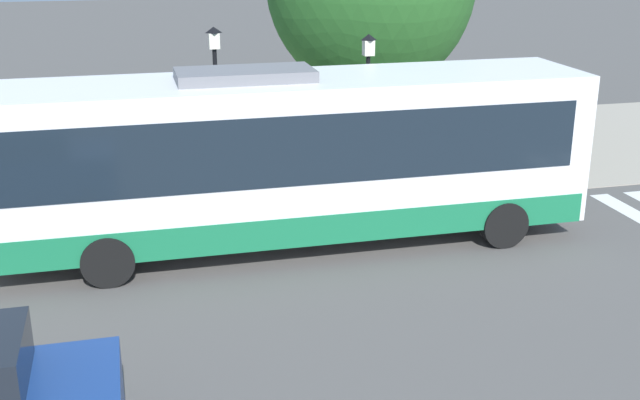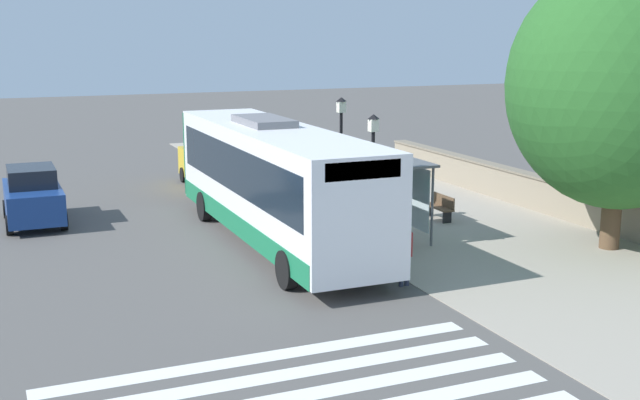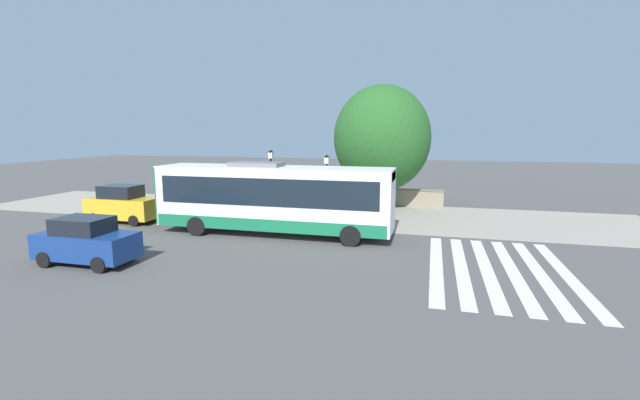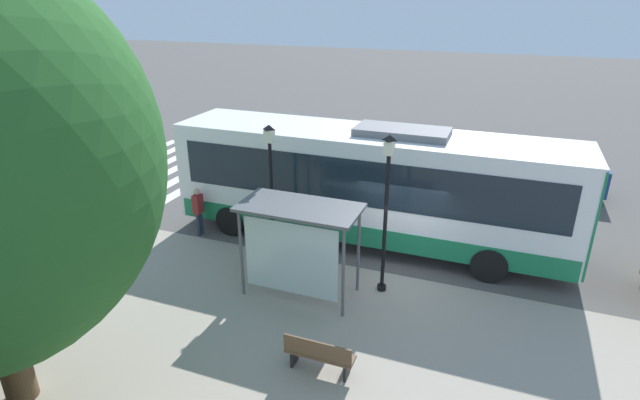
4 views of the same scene
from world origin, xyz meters
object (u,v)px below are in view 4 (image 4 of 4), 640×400
(bus, at_px, (370,183))
(bench, at_px, (319,354))
(parked_car_far_lane, at_px, (551,170))
(bus_shelter, at_px, (297,225))
(pedestrian, at_px, (198,208))
(street_lamp_far, at_px, (386,203))
(street_lamp_near, at_px, (271,182))

(bus, bearing_deg, bench, -173.36)
(bus, distance_m, parked_car_far_lane, 8.73)
(bus, height_order, bench, bus)
(bus_shelter, height_order, parked_car_far_lane, bus_shelter)
(pedestrian, distance_m, street_lamp_far, 6.72)
(bench, height_order, parked_car_far_lane, parked_car_far_lane)
(bus, relative_size, parked_car_far_lane, 3.08)
(pedestrian, distance_m, street_lamp_near, 3.35)
(parked_car_far_lane, bearing_deg, street_lamp_near, 138.14)
(bus_shelter, distance_m, parked_car_far_lane, 12.25)
(street_lamp_near, bearing_deg, pedestrian, 79.44)
(bus, xyz_separation_m, street_lamp_near, (-2.16, 2.31, 0.48))
(street_lamp_far, relative_size, parked_car_far_lane, 1.08)
(bus_shelter, xyz_separation_m, parked_car_far_lane, (10.39, -6.39, -1.12))
(bus, height_order, pedestrian, bus)
(pedestrian, relative_size, street_lamp_near, 0.40)
(bus_shelter, xyz_separation_m, bench, (-2.53, -1.55, -1.58))
(pedestrian, bearing_deg, parked_car_far_lane, -52.72)
(parked_car_far_lane, bearing_deg, bench, 159.45)
(bench, relative_size, street_lamp_near, 0.36)
(pedestrian, relative_size, street_lamp_far, 0.38)
(bus, bearing_deg, bus_shelter, 167.67)
(bus_shelter, xyz_separation_m, street_lamp_far, (1.01, -1.99, 0.49))
(bus, relative_size, street_lamp_far, 2.85)
(street_lamp_near, distance_m, street_lamp_far, 3.53)
(pedestrian, distance_m, bench, 7.61)
(parked_car_far_lane, bearing_deg, pedestrian, 127.28)
(bus_shelter, xyz_separation_m, street_lamp_near, (1.59, 1.49, 0.38))
(street_lamp_near, bearing_deg, bench, -143.55)
(bus_shelter, relative_size, parked_car_far_lane, 0.77)
(street_lamp_near, height_order, street_lamp_far, street_lamp_far)
(bus_shelter, distance_m, street_lamp_near, 2.21)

